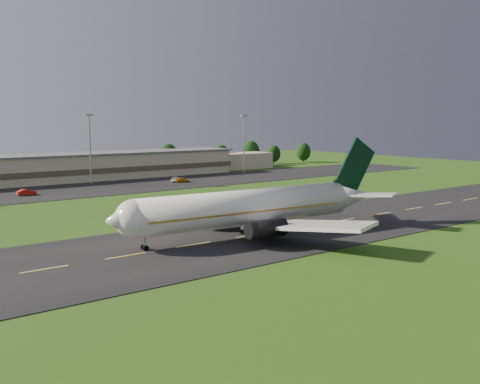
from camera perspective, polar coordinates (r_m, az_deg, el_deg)
ground at (r=86.91m, az=1.20°, el=-4.69°), size 360.00×360.00×0.00m
taxiway at (r=86.90m, az=1.20°, el=-4.66°), size 220.00×30.00×0.10m
apron at (r=149.39m, az=-16.20°, el=0.23°), size 260.00×30.00×0.10m
airliner at (r=85.94m, az=1.21°, el=-1.66°), size 51.28×42.03×15.57m
terminal at (r=173.75m, az=-17.15°, el=2.51°), size 145.00×16.00×8.40m
light_mast_centre at (r=157.61m, az=-15.72°, el=5.26°), size 2.40×1.20×20.35m
light_mast_east at (r=184.97m, az=0.40°, el=5.86°), size 2.40×1.20×20.35m
tree_line at (r=192.32m, az=-11.07°, el=3.47°), size 193.06×9.40×10.19m
service_vehicle_b at (r=142.67m, az=-21.83°, el=-0.02°), size 4.66×1.78×1.52m
service_vehicle_c at (r=162.45m, az=-6.94°, el=1.33°), size 4.76×5.44×1.39m
service_vehicle_d at (r=160.82m, az=-6.16°, el=1.26°), size 4.95×3.33×1.33m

